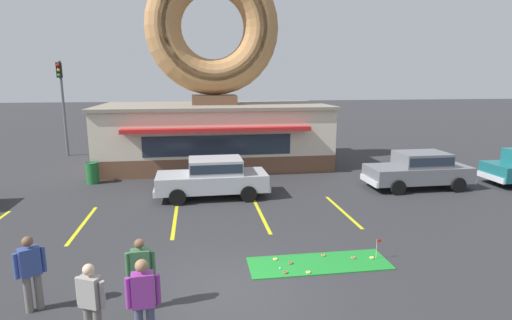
{
  "coord_description": "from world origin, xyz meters",
  "views": [
    {
      "loc": [
        -0.59,
        -8.24,
        4.72
      ],
      "look_at": [
        1.4,
        5.0,
        2.0
      ],
      "focal_mm": 28.0,
      "sensor_mm": 36.0,
      "label": 1
    }
  ],
  "objects_px": {
    "putting_flag_pin": "(378,244)",
    "trash_bin": "(92,173)",
    "pedestrian_blue_sweater_man": "(144,300)",
    "pedestrian_hooded_kid": "(31,270)",
    "pedestrian_leather_jacket_man": "(91,301)",
    "traffic_light_pole": "(62,96)",
    "car_grey": "(419,169)",
    "car_silver": "(213,176)",
    "golf_ball": "(280,268)",
    "pedestrian_clipboard_woman": "(141,271)"
  },
  "relations": [
    {
      "from": "car_silver",
      "to": "car_grey",
      "type": "relative_size",
      "value": 1.0
    },
    {
      "from": "pedestrian_blue_sweater_man",
      "to": "pedestrian_hooded_kid",
      "type": "relative_size",
      "value": 1.05
    },
    {
      "from": "putting_flag_pin",
      "to": "pedestrian_clipboard_woman",
      "type": "xyz_separation_m",
      "value": [
        -5.88,
        -1.47,
        0.42
      ]
    },
    {
      "from": "car_silver",
      "to": "pedestrian_hooded_kid",
      "type": "xyz_separation_m",
      "value": [
        -4.05,
        -7.61,
        0.02
      ]
    },
    {
      "from": "pedestrian_blue_sweater_man",
      "to": "trash_bin",
      "type": "height_order",
      "value": "pedestrian_blue_sweater_man"
    },
    {
      "from": "golf_ball",
      "to": "putting_flag_pin",
      "type": "height_order",
      "value": "putting_flag_pin"
    },
    {
      "from": "car_silver",
      "to": "car_grey",
      "type": "bearing_deg",
      "value": 0.3
    },
    {
      "from": "golf_ball",
      "to": "pedestrian_hooded_kid",
      "type": "height_order",
      "value": "pedestrian_hooded_kid"
    },
    {
      "from": "car_silver",
      "to": "car_grey",
      "type": "height_order",
      "value": "same"
    },
    {
      "from": "car_silver",
      "to": "pedestrian_clipboard_woman",
      "type": "bearing_deg",
      "value": -103.04
    },
    {
      "from": "pedestrian_leather_jacket_man",
      "to": "pedestrian_clipboard_woman",
      "type": "xyz_separation_m",
      "value": [
        0.73,
        1.03,
        -0.0
      ]
    },
    {
      "from": "traffic_light_pole",
      "to": "golf_ball",
      "type": "bearing_deg",
      "value": -59.47
    },
    {
      "from": "pedestrian_leather_jacket_man",
      "to": "putting_flag_pin",
      "type": "bearing_deg",
      "value": 20.78
    },
    {
      "from": "trash_bin",
      "to": "car_silver",
      "type": "bearing_deg",
      "value": -29.26
    },
    {
      "from": "car_grey",
      "to": "pedestrian_hooded_kid",
      "type": "bearing_deg",
      "value": -149.58
    },
    {
      "from": "pedestrian_leather_jacket_man",
      "to": "traffic_light_pole",
      "type": "distance_m",
      "value": 20.4
    },
    {
      "from": "pedestrian_hooded_kid",
      "to": "trash_bin",
      "type": "bearing_deg",
      "value": 97.23
    },
    {
      "from": "car_silver",
      "to": "traffic_light_pole",
      "type": "height_order",
      "value": "traffic_light_pole"
    },
    {
      "from": "pedestrian_hooded_kid",
      "to": "traffic_light_pole",
      "type": "distance_m",
      "value": 18.72
    },
    {
      "from": "putting_flag_pin",
      "to": "pedestrian_hooded_kid",
      "type": "relative_size",
      "value": 0.34
    },
    {
      "from": "pedestrian_blue_sweater_man",
      "to": "traffic_light_pole",
      "type": "height_order",
      "value": "traffic_light_pole"
    },
    {
      "from": "putting_flag_pin",
      "to": "trash_bin",
      "type": "distance_m",
      "value": 13.37
    },
    {
      "from": "pedestrian_blue_sweater_man",
      "to": "pedestrian_clipboard_woman",
      "type": "xyz_separation_m",
      "value": [
        -0.21,
        1.29,
        -0.09
      ]
    },
    {
      "from": "putting_flag_pin",
      "to": "traffic_light_pole",
      "type": "bearing_deg",
      "value": 127.14
    },
    {
      "from": "traffic_light_pole",
      "to": "pedestrian_leather_jacket_man",
      "type": "bearing_deg",
      "value": -72.46
    },
    {
      "from": "pedestrian_blue_sweater_man",
      "to": "pedestrian_leather_jacket_man",
      "type": "xyz_separation_m",
      "value": [
        -0.94,
        0.26,
        -0.09
      ]
    },
    {
      "from": "pedestrian_hooded_kid",
      "to": "golf_ball",
      "type": "bearing_deg",
      "value": 10.14
    },
    {
      "from": "car_silver",
      "to": "pedestrian_clipboard_woman",
      "type": "height_order",
      "value": "car_silver"
    },
    {
      "from": "car_grey",
      "to": "pedestrian_clipboard_woman",
      "type": "height_order",
      "value": "car_grey"
    },
    {
      "from": "pedestrian_blue_sweater_man",
      "to": "traffic_light_pole",
      "type": "relative_size",
      "value": 0.29
    },
    {
      "from": "car_silver",
      "to": "pedestrian_blue_sweater_man",
      "type": "height_order",
      "value": "pedestrian_blue_sweater_man"
    },
    {
      "from": "trash_bin",
      "to": "traffic_light_pole",
      "type": "bearing_deg",
      "value": 113.96
    },
    {
      "from": "pedestrian_hooded_kid",
      "to": "traffic_light_pole",
      "type": "relative_size",
      "value": 0.28
    },
    {
      "from": "car_grey",
      "to": "traffic_light_pole",
      "type": "relative_size",
      "value": 0.79
    },
    {
      "from": "trash_bin",
      "to": "traffic_light_pole",
      "type": "xyz_separation_m",
      "value": [
        -3.24,
        7.29,
        3.21
      ]
    },
    {
      "from": "pedestrian_clipboard_woman",
      "to": "traffic_light_pole",
      "type": "bearing_deg",
      "value": 110.49
    },
    {
      "from": "pedestrian_blue_sweater_man",
      "to": "pedestrian_leather_jacket_man",
      "type": "relative_size",
      "value": 1.09
    },
    {
      "from": "car_grey",
      "to": "traffic_light_pole",
      "type": "height_order",
      "value": "traffic_light_pole"
    },
    {
      "from": "pedestrian_clipboard_woman",
      "to": "pedestrian_blue_sweater_man",
      "type": "bearing_deg",
      "value": -80.63
    },
    {
      "from": "putting_flag_pin",
      "to": "trash_bin",
      "type": "relative_size",
      "value": 0.56
    },
    {
      "from": "pedestrian_blue_sweater_man",
      "to": "pedestrian_hooded_kid",
      "type": "bearing_deg",
      "value": 146.78
    },
    {
      "from": "golf_ball",
      "to": "pedestrian_blue_sweater_man",
      "type": "relative_size",
      "value": 0.02
    },
    {
      "from": "putting_flag_pin",
      "to": "pedestrian_hooded_kid",
      "type": "height_order",
      "value": "pedestrian_hooded_kid"
    },
    {
      "from": "car_silver",
      "to": "golf_ball",
      "type": "bearing_deg",
      "value": -78.42
    },
    {
      "from": "pedestrian_hooded_kid",
      "to": "pedestrian_leather_jacket_man",
      "type": "height_order",
      "value": "pedestrian_hooded_kid"
    },
    {
      "from": "putting_flag_pin",
      "to": "pedestrian_leather_jacket_man",
      "type": "relative_size",
      "value": 0.35
    },
    {
      "from": "golf_ball",
      "to": "traffic_light_pole",
      "type": "height_order",
      "value": "traffic_light_pole"
    },
    {
      "from": "traffic_light_pole",
      "to": "putting_flag_pin",
      "type": "bearing_deg",
      "value": -52.86
    },
    {
      "from": "golf_ball",
      "to": "pedestrian_clipboard_woman",
      "type": "bearing_deg",
      "value": -158.32
    },
    {
      "from": "putting_flag_pin",
      "to": "car_silver",
      "type": "bearing_deg",
      "value": 122.18
    }
  ]
}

